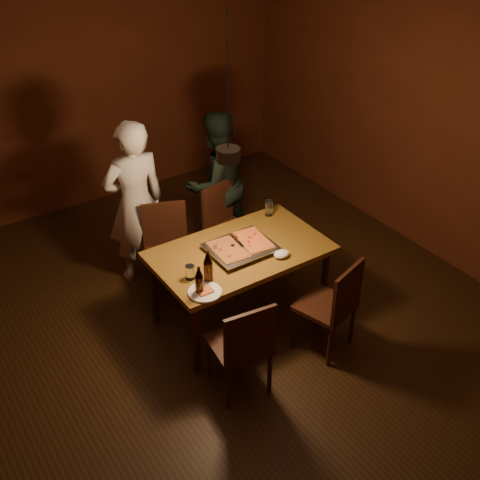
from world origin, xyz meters
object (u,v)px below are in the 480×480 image
chair_far_right (225,219)px  chair_near_left (244,341)px  diner_dark (216,183)px  dining_table (240,257)px  chair_far_left (166,241)px  pizza_tray (241,249)px  pendant_lamp (228,153)px  beer_bottle_a (199,280)px  chair_near_right (335,300)px  beer_bottle_b (208,267)px  diner_white (135,203)px  plate_slice (205,292)px

chair_far_right → chair_near_left: bearing=47.3°
chair_near_left → diner_dark: 2.16m
chair_far_right → diner_dark: 0.43m
dining_table → chair_far_left: size_ratio=2.75×
pizza_tray → pendant_lamp: pendant_lamp is taller
beer_bottle_a → diner_dark: bearing=54.1°
chair_far_left → pizza_tray: 0.88m
chair_near_right → pizza_tray: chair_near_right is taller
chair_far_right → beer_bottle_b: 1.35m
chair_far_left → diner_dark: diner_dark is taller
chair_far_right → chair_near_left: (-0.84, -1.57, 0.00)m
dining_table → diner_dark: bearing=67.6°
chair_far_left → diner_white: size_ratio=0.33×
chair_near_left → chair_near_right: (0.90, -0.01, 0.00)m
chair_far_right → diner_white: diner_white is taller
pizza_tray → beer_bottle_b: beer_bottle_b is taller
beer_bottle_a → pendant_lamp: pendant_lamp is taller
dining_table → chair_near_left: size_ratio=3.09×
plate_slice → diner_dark: diner_dark is taller
chair_near_left → beer_bottle_b: size_ratio=1.74×
beer_bottle_a → plate_slice: beer_bottle_a is taller
beer_bottle_a → diner_dark: size_ratio=0.16×
beer_bottle_b → plate_slice: beer_bottle_b is taller
chair_far_right → chair_near_left: 1.78m
chair_near_right → pendant_lamp: size_ratio=0.48×
dining_table → diner_dark: 1.25m
chair_far_right → dining_table: bearing=51.3°
chair_near_right → beer_bottle_b: (-0.87, 0.55, 0.35)m
pizza_tray → diner_white: 1.21m
chair_near_left → plate_slice: size_ratio=1.83×
plate_slice → pendant_lamp: bearing=29.3°
chair_near_left → chair_near_right: bearing=6.8°
chair_near_right → chair_near_left: bearing=162.5°
pizza_tray → dining_table: bearing=82.9°
beer_bottle_b → chair_near_left: bearing=-93.0°
pizza_tray → diner_dark: bearing=73.6°
diner_white → chair_far_left: bearing=112.3°
dining_table → chair_far_right: (0.36, 0.79, -0.14)m
chair_far_right → chair_near_left: size_ratio=1.05×
diner_white → beer_bottle_a: bearing=86.2°
beer_bottle_b → pendant_lamp: size_ratio=0.25×
dining_table → diner_dark: size_ratio=0.99×
chair_near_left → plate_slice: bearing=107.3°
chair_near_left → diner_white: bearing=96.2°
pendant_lamp → diner_white: bearing=101.2°
chair_far_left → pendant_lamp: (0.12, -0.91, 1.22)m
dining_table → chair_near_right: chair_near_right is taller
pendant_lamp → beer_bottle_b: bearing=-161.4°
chair_near_right → pendant_lamp: bearing=117.0°
chair_far_left → beer_bottle_b: beer_bottle_b is taller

